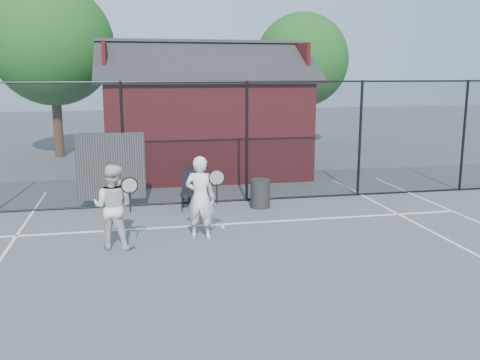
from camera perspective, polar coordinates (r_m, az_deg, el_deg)
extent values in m
plane|color=#404549|center=(8.65, 1.37, -10.18)|extent=(80.00, 80.00, 0.00)
cube|color=silver|center=(11.44, -2.04, -4.74)|extent=(11.00, 0.06, 0.01)
cube|color=silver|center=(11.30, -1.91, -4.95)|extent=(0.06, 0.30, 0.01)
cylinder|color=black|center=(12.95, -12.37, 3.65)|extent=(0.07, 0.07, 3.00)
cylinder|color=black|center=(13.25, 0.73, 4.08)|extent=(0.07, 0.07, 3.00)
cylinder|color=black|center=(14.20, 12.67, 4.30)|extent=(0.07, 0.07, 3.00)
cylinder|color=black|center=(15.67, 22.75, 4.33)|extent=(0.07, 0.07, 3.00)
cylinder|color=black|center=(12.97, -3.64, 10.42)|extent=(22.00, 0.04, 0.04)
cylinder|color=black|center=(13.34, -3.49, -2.31)|extent=(22.00, 0.04, 0.04)
cube|color=black|center=(13.08, -3.56, 3.97)|extent=(22.00, 3.00, 0.01)
cube|color=black|center=(13.01, -13.60, 1.40)|extent=(1.60, 0.04, 1.60)
cube|color=maroon|center=(17.08, -3.82, 5.69)|extent=(6.00, 4.00, 3.00)
cube|color=black|center=(16.01, -3.41, 12.60)|extent=(6.50, 2.36, 1.32)
cube|color=black|center=(17.99, -4.36, 12.45)|extent=(6.50, 2.36, 1.32)
cube|color=maroon|center=(16.85, -14.13, 12.23)|extent=(0.10, 2.80, 1.06)
cube|color=maroon|center=(17.65, 5.85, 12.45)|extent=(0.10, 2.80, 1.06)
cylinder|color=#361F15|center=(21.59, -18.85, 5.65)|extent=(0.36, 0.36, 2.52)
sphere|color=#113E12|center=(21.53, -19.36, 13.46)|extent=(4.48, 4.48, 4.48)
cylinder|color=#361F15|center=(23.60, 6.48, 6.27)|extent=(0.36, 0.36, 2.23)
sphere|color=#113E12|center=(23.52, 6.63, 12.60)|extent=(3.97, 3.97, 3.97)
imported|color=silver|center=(10.35, -4.25, -1.88)|extent=(0.70, 0.60, 1.63)
torus|color=black|center=(9.98, -2.50, 0.25)|extent=(0.32, 0.03, 0.32)
cylinder|color=black|center=(10.04, -2.49, -1.45)|extent=(0.03, 0.03, 0.39)
imported|color=silver|center=(10.03, -13.39, -2.78)|extent=(0.91, 0.81, 1.56)
torus|color=black|center=(9.62, -11.70, -0.56)|extent=(0.31, 0.02, 0.31)
cylinder|color=black|center=(9.68, -11.63, -2.25)|extent=(0.03, 0.03, 0.37)
cube|color=black|center=(12.82, -4.59, -0.78)|extent=(0.50, 0.51, 0.98)
cube|color=black|center=(12.55, -5.33, -1.24)|extent=(0.51, 0.53, 0.90)
cylinder|color=black|center=(12.80, 2.18, -1.44)|extent=(0.54, 0.54, 0.68)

